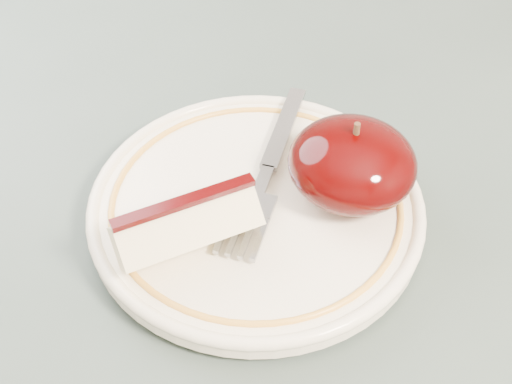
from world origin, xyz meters
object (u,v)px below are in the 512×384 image
(plate, at_px, (256,207))
(apple_half, at_px, (352,164))
(fork, at_px, (268,169))
(table, at_px, (289,362))

(plate, bearing_deg, apple_half, 26.02)
(fork, bearing_deg, table, -153.73)
(plate, relative_size, apple_half, 2.66)
(table, bearing_deg, plate, 129.05)
(apple_half, xyz_separation_m, fork, (-0.06, -0.00, -0.02))
(table, xyz_separation_m, fork, (-0.04, 0.08, 0.11))
(plate, xyz_separation_m, fork, (-0.00, 0.03, 0.01))
(plate, height_order, fork, fork)
(fork, bearing_deg, apple_half, -90.99)
(table, distance_m, fork, 0.14)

